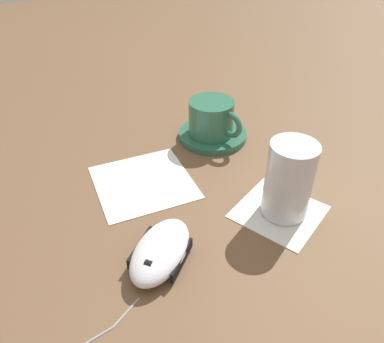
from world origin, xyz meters
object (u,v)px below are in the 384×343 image
saucer (213,135)px  coffee_cup (212,118)px  drinking_glass (289,180)px  computer_mouse (160,251)px

saucer → coffee_cup: 0.04m
saucer → drinking_glass: size_ratio=1.13×
coffee_cup → drinking_glass: (-0.00, -0.23, 0.01)m
computer_mouse → drinking_glass: size_ratio=1.12×
coffee_cup → computer_mouse: coffee_cup is taller
saucer → drinking_glass: 0.24m
computer_mouse → drinking_glass: (0.20, 0.01, 0.04)m
computer_mouse → drinking_glass: drinking_glass is taller
coffee_cup → computer_mouse: bearing=-130.7°
coffee_cup → drinking_glass: size_ratio=0.97×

